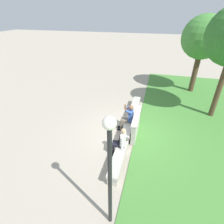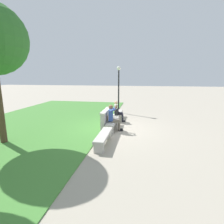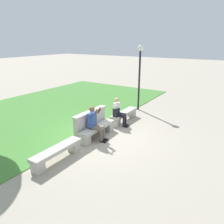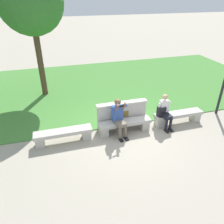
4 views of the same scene
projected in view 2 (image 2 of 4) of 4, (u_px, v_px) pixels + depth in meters
ground_plane at (112, 129)px, 9.13m from camera, size 80.00×80.00×0.00m
grass_strip at (36, 125)px, 9.85m from camera, size 18.15×8.00×0.03m
bench_main at (104, 137)px, 7.01m from camera, size 1.88×0.40×0.45m
bench_near at (112, 123)px, 9.07m from camera, size 1.88×0.40×0.45m
bench_mid at (118, 115)px, 11.13m from camera, size 1.88×0.40×0.45m
backrest_wall_with_plaque at (106, 119)px, 9.08m from camera, size 1.84×0.24×1.01m
person_photographer at (113, 116)px, 8.73m from camera, size 0.51×0.76×1.32m
person_distant at (118, 111)px, 10.43m from camera, size 0.48×0.70×1.26m
backpack at (117, 112)px, 10.33m from camera, size 0.28×0.24×0.43m
lamp_post at (119, 82)px, 12.66m from camera, size 0.28×0.28×3.40m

